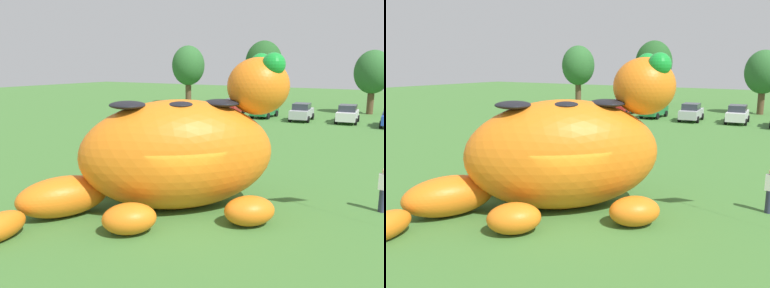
{
  "view_description": "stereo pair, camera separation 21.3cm",
  "coord_description": "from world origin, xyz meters",
  "views": [
    {
      "loc": [
        7.43,
        -11.51,
        5.55
      ],
      "look_at": [
        -0.96,
        2.01,
        2.34
      ],
      "focal_mm": 37.62,
      "sensor_mm": 36.0,
      "label": 1
    },
    {
      "loc": [
        7.61,
        -11.4,
        5.55
      ],
      "look_at": [
        -0.96,
        2.01,
        2.34
      ],
      "focal_mm": 37.62,
      "sensor_mm": 36.0,
      "label": 2
    }
  ],
  "objects": [
    {
      "name": "ground_plane",
      "position": [
        0.0,
        0.0,
        0.0
      ],
      "size": [
        160.0,
        160.0,
        0.0
      ],
      "primitive_type": "plane",
      "color": "#427533"
    },
    {
      "name": "giant_inflatable_creature",
      "position": [
        -0.96,
        0.98,
        2.18
      ],
      "size": [
        8.78,
        10.78,
        5.95
      ],
      "color": "orange",
      "rests_on": "ground"
    },
    {
      "name": "car_red",
      "position": [
        -11.96,
        28.14,
        0.86
      ],
      "size": [
        2.37,
        4.3,
        1.72
      ],
      "color": "red",
      "rests_on": "ground"
    },
    {
      "name": "car_green",
      "position": [
        -8.11,
        27.78,
        0.86
      ],
      "size": [
        2.01,
        4.14,
        1.72
      ],
      "color": "#1E7238",
      "rests_on": "ground"
    },
    {
      "name": "car_silver",
      "position": [
        -4.09,
        27.42,
        0.86
      ],
      "size": [
        2.27,
        4.26,
        1.72
      ],
      "color": "#B7BABF",
      "rests_on": "ground"
    },
    {
      "name": "car_white",
      "position": [
        0.04,
        28.21,
        0.86
      ],
      "size": [
        2.23,
        4.24,
        1.72
      ],
      "color": "white",
      "rests_on": "ground"
    },
    {
      "name": "tree_far_left",
      "position": [
        -22.49,
        35.74,
        5.17
      ],
      "size": [
        4.45,
        4.45,
        7.9
      ],
      "color": "brown",
      "rests_on": "ground"
    },
    {
      "name": "tree_left",
      "position": [
        -12.58,
        38.27,
        5.49
      ],
      "size": [
        4.73,
        4.73,
        8.39
      ],
      "color": "brown",
      "rests_on": "ground"
    },
    {
      "name": "tree_mid_left",
      "position": [
        0.77,
        36.55,
        4.56
      ],
      "size": [
        3.92,
        3.92,
        6.97
      ],
      "color": "brown",
      "rests_on": "ground"
    },
    {
      "name": "spectator_near_inflatable",
      "position": [
        -0.52,
        5.23,
        0.85
      ],
      "size": [
        0.38,
        0.26,
        1.71
      ],
      "color": "black",
      "rests_on": "ground"
    },
    {
      "name": "spectator_mid_field",
      "position": [
        5.93,
        4.59,
        0.85
      ],
      "size": [
        0.38,
        0.26,
        1.71
      ],
      "color": "#2D334C",
      "rests_on": "ground"
    }
  ]
}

